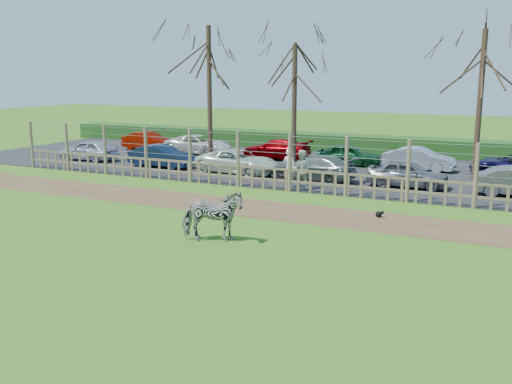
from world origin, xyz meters
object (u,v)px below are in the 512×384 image
at_px(tree_mid, 295,76).
at_px(car_0, 88,150).
at_px(car_4, 408,174).
at_px(crow, 379,214).
at_px(car_3, 313,168).
at_px(zebra, 212,216).
at_px(visitor_b, 301,170).
at_px(car_1, 162,156).
at_px(visitor_a, 289,168).
at_px(car_11, 419,159).
at_px(car_7, 148,141).
at_px(car_8, 199,145).
at_px(car_2, 238,162).
at_px(tree_right, 482,68).
at_px(tree_left, 209,62).
at_px(car_10, 349,155).
at_px(car_9, 276,149).

relative_size(tree_mid, car_0, 1.94).
height_order(tree_mid, car_4, tree_mid).
bearing_deg(crow, tree_mid, 128.25).
bearing_deg(car_3, zebra, 9.64).
height_order(visitor_b, car_1, visitor_b).
height_order(visitor_a, car_11, visitor_a).
distance_m(car_3, car_7, 14.59).
bearing_deg(car_8, visitor_a, -127.24).
relative_size(visitor_b, car_2, 0.40).
xyz_separation_m(tree_right, car_4, (-2.53, -3.05, -4.60)).
xyz_separation_m(zebra, visitor_b, (-0.40, 8.53, 0.11)).
bearing_deg(car_2, car_4, -85.37).
xyz_separation_m(visitor_b, car_8, (-9.77, 7.60, -0.26)).
xyz_separation_m(tree_right, car_11, (-2.85, 1.79, -4.60)).
bearing_deg(car_11, tree_mid, 115.44).
distance_m(crow, car_8, 17.84).
bearing_deg(car_0, car_11, 100.77).
relative_size(tree_left, visitor_a, 4.57).
height_order(tree_left, car_0, tree_left).
bearing_deg(car_1, visitor_a, -105.47).
relative_size(visitor_a, car_0, 0.49).
distance_m(car_3, car_11, 6.47).
height_order(zebra, car_1, zebra).
bearing_deg(car_0, car_10, 103.71).
relative_size(tree_right, car_3, 1.78).
height_order(tree_right, visitor_b, tree_right).
height_order(tree_mid, car_11, tree_mid).
distance_m(tree_left, tree_right, 13.59).
bearing_deg(car_8, car_11, -89.66).
bearing_deg(car_11, tree_right, -117.05).
distance_m(tree_left, car_10, 9.07).
bearing_deg(car_2, car_1, 94.71).
bearing_deg(tree_left, visitor_b, -30.07).
bearing_deg(car_3, car_10, -178.09).
xyz_separation_m(zebra, car_9, (-4.92, 16.28, -0.16)).
relative_size(crow, car_2, 0.07).
relative_size(car_3, car_9, 1.00).
relative_size(car_7, car_10, 1.03).
distance_m(tree_mid, car_7, 12.51).
bearing_deg(car_10, car_4, -146.03).
height_order(car_2, car_10, same).
bearing_deg(visitor_a, tree_right, -135.88).
bearing_deg(car_11, tree_left, 112.18).
xyz_separation_m(crow, car_9, (-8.79, 11.15, 0.52)).
xyz_separation_m(visitor_b, car_0, (-14.19, 2.57, -0.26)).
bearing_deg(car_2, car_0, 93.22).
xyz_separation_m(car_1, car_2, (4.60, 0.02, 0.00)).
bearing_deg(tree_right, car_8, 172.54).
relative_size(car_1, car_8, 0.84).
bearing_deg(visitor_b, tree_right, -155.56).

